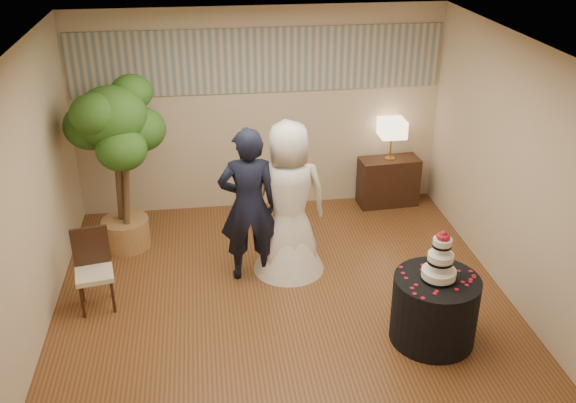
{
  "coord_description": "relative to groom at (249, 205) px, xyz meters",
  "views": [
    {
      "loc": [
        -0.76,
        -5.83,
        4.14
      ],
      "look_at": [
        0.1,
        0.4,
        1.05
      ],
      "focal_mm": 40.0,
      "sensor_mm": 36.0,
      "label": 1
    }
  ],
  "objects": [
    {
      "name": "bride",
      "position": [
        0.47,
        0.1,
        0.0
      ],
      "size": [
        1.02,
        0.97,
        1.86
      ],
      "primitive_type": "imported",
      "rotation": [
        0.0,
        0.0,
        3.28
      ],
      "color": "white",
      "rests_on": "floor"
    },
    {
      "name": "ceiling",
      "position": [
        0.32,
        -0.61,
        1.88
      ],
      "size": [
        5.0,
        5.0,
        0.0
      ],
      "primitive_type": "cube",
      "color": "white",
      "rests_on": "wall_back"
    },
    {
      "name": "mural_border",
      "position": [
        0.32,
        1.87,
        1.18
      ],
      "size": [
        4.9,
        0.02,
        0.85
      ],
      "primitive_type": "cube",
      "color": "gray",
      "rests_on": "wall_back"
    },
    {
      "name": "table_lamp",
      "position": [
        2.12,
        1.65,
        0.06
      ],
      "size": [
        0.35,
        0.35,
        0.58
      ],
      "primitive_type": null,
      "color": "beige",
      "rests_on": "console"
    },
    {
      "name": "wall_back",
      "position": [
        0.32,
        1.89,
        0.48
      ],
      "size": [
        5.0,
        0.06,
        2.8
      ],
      "primitive_type": "cube",
      "color": "#CAB595",
      "rests_on": "ground"
    },
    {
      "name": "wall_right",
      "position": [
        2.82,
        -0.61,
        0.48
      ],
      "size": [
        0.06,
        5.0,
        2.8
      ],
      "primitive_type": "cube",
      "color": "#CAB595",
      "rests_on": "ground"
    },
    {
      "name": "floor",
      "position": [
        0.32,
        -0.61,
        -0.92
      ],
      "size": [
        5.0,
        5.0,
        0.0
      ],
      "primitive_type": "cube",
      "color": "brown",
      "rests_on": "ground"
    },
    {
      "name": "console",
      "position": [
        2.12,
        1.65,
        -0.58
      ],
      "size": [
        0.86,
        0.43,
        0.7
      ],
      "primitive_type": "cube",
      "rotation": [
        0.0,
        0.0,
        0.07
      ],
      "color": "black",
      "rests_on": "floor"
    },
    {
      "name": "wedding_cake",
      "position": [
        1.73,
        -1.43,
        0.05
      ],
      "size": [
        0.34,
        0.34,
        0.53
      ],
      "primitive_type": null,
      "color": "white",
      "rests_on": "cake_table"
    },
    {
      "name": "groom",
      "position": [
        0.0,
        0.0,
        0.0
      ],
      "size": [
        0.68,
        0.45,
        1.85
      ],
      "primitive_type": "imported",
      "rotation": [
        0.0,
        0.0,
        3.12
      ],
      "color": "black",
      "rests_on": "floor"
    },
    {
      "name": "wall_left",
      "position": [
        -2.18,
        -0.61,
        0.48
      ],
      "size": [
        0.06,
        5.0,
        2.8
      ],
      "primitive_type": "cube",
      "color": "#CAB595",
      "rests_on": "ground"
    },
    {
      "name": "ficus_tree",
      "position": [
        -1.51,
        0.91,
        0.18
      ],
      "size": [
        1.44,
        1.44,
        2.21
      ],
      "primitive_type": null,
      "rotation": [
        0.0,
        0.0,
        -2.1
      ],
      "color": "#2D591C",
      "rests_on": "floor"
    },
    {
      "name": "wall_front",
      "position": [
        0.32,
        -3.11,
        0.48
      ],
      "size": [
        5.0,
        0.06,
        2.8
      ],
      "primitive_type": "cube",
      "color": "#CAB595",
      "rests_on": "ground"
    },
    {
      "name": "side_chair",
      "position": [
        -1.7,
        -0.4,
        -0.48
      ],
      "size": [
        0.48,
        0.5,
        0.89
      ],
      "primitive_type": null,
      "rotation": [
        0.0,
        0.0,
        0.18
      ],
      "color": "black",
      "rests_on": "floor"
    },
    {
      "name": "cake_table",
      "position": [
        1.73,
        -1.43,
        -0.57
      ],
      "size": [
        1.13,
        1.13,
        0.71
      ],
      "primitive_type": "cylinder",
      "rotation": [
        0.0,
        0.0,
        -0.42
      ],
      "color": "black",
      "rests_on": "floor"
    }
  ]
}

